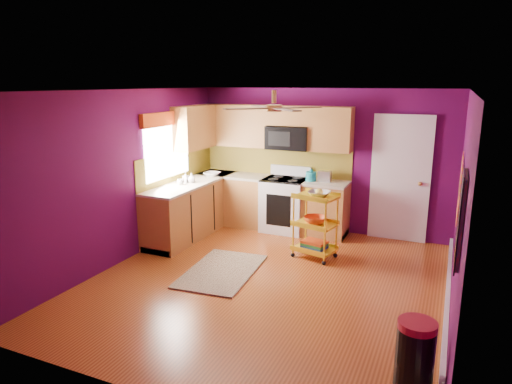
% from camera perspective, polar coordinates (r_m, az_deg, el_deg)
% --- Properties ---
extents(ground, '(5.00, 5.00, 0.00)m').
position_cam_1_polar(ground, '(6.20, 1.37, -11.19)').
color(ground, brown).
rests_on(ground, ground).
extents(room_envelope, '(4.54, 5.04, 2.52)m').
position_cam_1_polar(room_envelope, '(5.70, 1.72, 3.83)').
color(room_envelope, '#4E0943').
rests_on(room_envelope, ground).
extents(lower_cabinets, '(2.81, 2.31, 0.94)m').
position_cam_1_polar(lower_cabinets, '(8.14, -2.50, -1.85)').
color(lower_cabinets, '#915B27').
rests_on(lower_cabinets, ground).
extents(electric_range, '(0.76, 0.66, 1.13)m').
position_cam_1_polar(electric_range, '(8.14, 3.65, -1.51)').
color(electric_range, white).
rests_on(electric_range, ground).
extents(upper_cabinetry, '(2.80, 2.30, 1.26)m').
position_cam_1_polar(upper_cabinetry, '(8.16, -0.82, 7.96)').
color(upper_cabinetry, '#915B27').
rests_on(upper_cabinetry, ground).
extents(left_window, '(0.08, 1.35, 1.08)m').
position_cam_1_polar(left_window, '(7.67, -11.06, 6.89)').
color(left_window, white).
rests_on(left_window, ground).
extents(panel_door, '(0.95, 0.11, 2.15)m').
position_cam_1_polar(panel_door, '(7.88, 17.56, 1.42)').
color(panel_door, white).
rests_on(panel_door, ground).
extents(right_wall_art, '(0.04, 2.74, 1.04)m').
position_cam_1_polar(right_wall_art, '(5.01, 24.15, -0.95)').
color(right_wall_art, black).
rests_on(right_wall_art, ground).
extents(ceiling_fan, '(1.01, 1.01, 0.26)m').
position_cam_1_polar(ceiling_fan, '(5.83, 2.26, 10.55)').
color(ceiling_fan, '#BF8C3F').
rests_on(ceiling_fan, ground).
extents(shag_rug, '(1.02, 1.53, 0.02)m').
position_cam_1_polar(shag_rug, '(6.53, -4.30, -9.81)').
color(shag_rug, '#311D10').
rests_on(shag_rug, ground).
extents(rolling_cart, '(0.68, 0.56, 1.08)m').
position_cam_1_polar(rolling_cart, '(6.89, 7.46, -3.78)').
color(rolling_cart, yellow).
rests_on(rolling_cart, ground).
extents(trash_can, '(0.36, 0.38, 0.63)m').
position_cam_1_polar(trash_can, '(4.38, 19.24, -18.69)').
color(trash_can, black).
rests_on(trash_can, ground).
extents(teal_kettle, '(0.18, 0.18, 0.21)m').
position_cam_1_polar(teal_kettle, '(7.89, 6.89, 1.98)').
color(teal_kettle, teal).
rests_on(teal_kettle, lower_cabinets).
extents(toaster, '(0.22, 0.15, 0.18)m').
position_cam_1_polar(toaster, '(7.88, 8.59, 1.96)').
color(toaster, beige).
rests_on(toaster, lower_cabinets).
extents(soap_bottle_a, '(0.08, 0.08, 0.18)m').
position_cam_1_polar(soap_bottle_a, '(7.81, -8.79, 1.82)').
color(soap_bottle_a, '#EA3F72').
rests_on(soap_bottle_a, lower_cabinets).
extents(soap_bottle_b, '(0.12, 0.12, 0.16)m').
position_cam_1_polar(soap_bottle_b, '(7.78, -8.05, 1.74)').
color(soap_bottle_b, white).
rests_on(soap_bottle_b, lower_cabinets).
extents(counter_dish, '(0.29, 0.29, 0.07)m').
position_cam_1_polar(counter_dish, '(8.30, -5.52, 2.25)').
color(counter_dish, white).
rests_on(counter_dish, lower_cabinets).
extents(counter_cup, '(0.11, 0.11, 0.09)m').
position_cam_1_polar(counter_cup, '(7.68, -9.40, 1.27)').
color(counter_cup, white).
rests_on(counter_cup, lower_cabinets).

